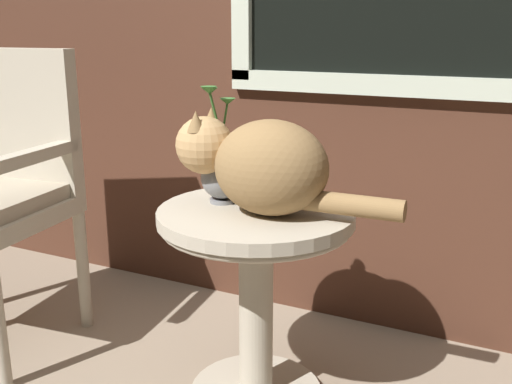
% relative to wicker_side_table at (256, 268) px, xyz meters
% --- Properties ---
extents(wicker_side_table, '(0.55, 0.55, 0.59)m').
position_rel_wicker_side_table_xyz_m(wicker_side_table, '(0.00, 0.00, 0.00)').
color(wicker_side_table, '#B2A893').
rests_on(wicker_side_table, ground_plane).
extents(cat, '(0.64, 0.27, 0.27)m').
position_rel_wicker_side_table_xyz_m(cat, '(0.03, -0.02, 0.31)').
color(cat, olive).
rests_on(cat, wicker_side_table).
extents(pewter_vase_with_ivy, '(0.12, 0.13, 0.33)m').
position_rel_wicker_side_table_xyz_m(pewter_vase_with_ivy, '(-0.12, 0.02, 0.27)').
color(pewter_vase_with_ivy, slate).
rests_on(pewter_vase_with_ivy, wicker_side_table).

